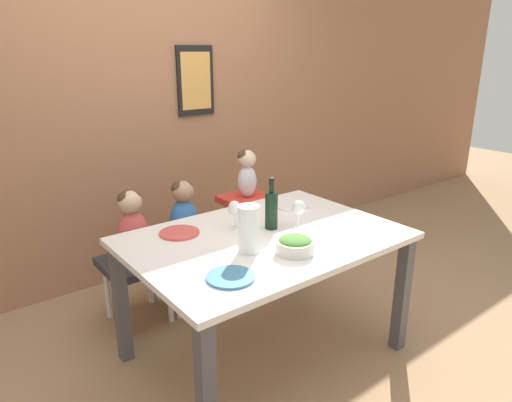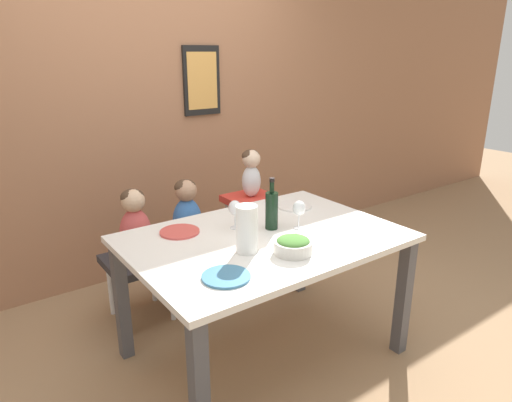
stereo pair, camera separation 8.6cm
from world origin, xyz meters
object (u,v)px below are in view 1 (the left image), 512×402
at_px(chair_right_highchair, 247,215).
at_px(wine_glass_far, 235,209).
at_px(salad_bowl_large, 295,244).
at_px(dinner_plate_back_right, 292,206).
at_px(wine_bottle, 271,209).
at_px(chair_far_center, 186,254).
at_px(paper_towel_roll, 249,229).
at_px(person_child_left, 132,225).
at_px(person_baby_right, 247,170).
at_px(person_child_center, 184,213).
at_px(chair_far_left, 136,269).
at_px(wine_glass_near, 299,208).
at_px(dinner_plate_back_left, 179,233).
at_px(dinner_plate_front_left, 231,277).

relative_size(chair_right_highchair, wine_glass_far, 4.17).
xyz_separation_m(salad_bowl_large, dinner_plate_back_right, (0.47, 0.54, -0.04)).
xyz_separation_m(wine_bottle, dinner_plate_back_right, (0.35, 0.21, -0.11)).
bearing_deg(chair_far_center, paper_towel_roll, -98.34).
bearing_deg(salad_bowl_large, person_child_left, 111.36).
xyz_separation_m(person_child_left, person_baby_right, (0.91, 0.00, 0.22)).
xyz_separation_m(person_child_left, wine_glass_far, (0.37, -0.61, 0.20)).
height_order(person_baby_right, wine_glass_far, person_baby_right).
distance_m(paper_towel_roll, salad_bowl_large, 0.25).
relative_size(chair_far_center, person_child_center, 0.93).
xyz_separation_m(chair_far_left, paper_towel_roll, (0.24, -0.92, 0.51)).
xyz_separation_m(person_baby_right, wine_glass_near, (-0.25, -0.83, -0.01)).
bearing_deg(dinner_plate_back_left, person_child_left, 98.70).
xyz_separation_m(wine_bottle, dinner_plate_back_left, (-0.46, 0.25, -0.11)).
distance_m(person_child_left, person_baby_right, 0.94).
bearing_deg(wine_glass_far, wine_bottle, -37.57).
bearing_deg(wine_glass_far, chair_right_highchair, 48.30).
distance_m(paper_towel_roll, wine_glass_near, 0.43).
relative_size(chair_right_highchair, paper_towel_roll, 2.82).
bearing_deg(wine_glass_far, person_child_left, 121.05).
xyz_separation_m(person_child_left, dinner_plate_back_right, (0.89, -0.53, 0.09)).
bearing_deg(chair_far_left, salad_bowl_large, -68.63).
bearing_deg(chair_far_center, dinner_plate_front_left, -108.66).
height_order(chair_right_highchair, paper_towel_roll, paper_towel_roll).
bearing_deg(dinner_plate_front_left, dinner_plate_back_right, 32.86).
bearing_deg(dinner_plate_back_right, wine_bottle, -148.74).
xyz_separation_m(person_child_center, wine_glass_far, (-0.00, -0.61, 0.20)).
relative_size(paper_towel_roll, wine_glass_near, 1.48).
bearing_deg(chair_right_highchair, person_child_left, 179.93).
xyz_separation_m(chair_far_left, chair_far_center, (0.37, 0.00, 0.00)).
height_order(person_baby_right, salad_bowl_large, person_baby_right).
relative_size(chair_far_left, paper_towel_roll, 1.78).
xyz_separation_m(chair_far_left, dinner_plate_front_left, (0.00, -1.10, 0.40)).
relative_size(person_baby_right, dinner_plate_back_left, 1.60).
height_order(chair_far_center, salad_bowl_large, salad_bowl_large).
xyz_separation_m(chair_right_highchair, wine_glass_near, (-0.25, -0.83, 0.33)).
xyz_separation_m(salad_bowl_large, dinner_plate_back_left, (-0.34, 0.58, -0.04)).
xyz_separation_m(person_child_left, wine_bottle, (0.53, -0.74, 0.20)).
xyz_separation_m(wine_glass_far, salad_bowl_large, (0.05, -0.46, -0.08)).
bearing_deg(chair_far_center, dinner_plate_back_right, -45.57).
bearing_deg(dinner_plate_back_right, paper_towel_roll, -148.71).
relative_size(chair_far_center, dinner_plate_back_right, 1.97).
bearing_deg(dinner_plate_front_left, person_child_left, 90.11).
height_order(chair_far_center, person_child_center, person_child_center).
bearing_deg(dinner_plate_back_right, dinner_plate_front_left, -147.14).
xyz_separation_m(wine_glass_far, dinner_plate_front_left, (-0.37, -0.49, -0.11)).
xyz_separation_m(wine_glass_near, wine_glass_far, (-0.29, 0.22, 0.00)).
distance_m(chair_far_center, chair_right_highchair, 0.57).
height_order(person_baby_right, wine_bottle, wine_bottle).
relative_size(paper_towel_roll, dinner_plate_back_right, 1.10).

